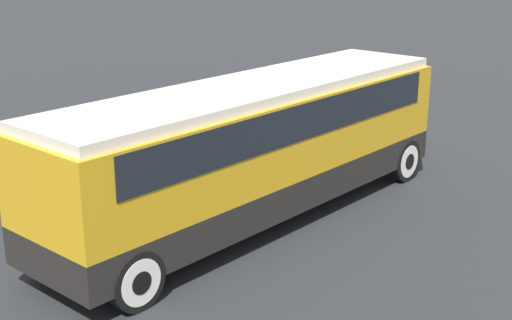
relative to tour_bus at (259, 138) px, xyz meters
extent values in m
plane|color=#26282B|center=(-0.10, 0.00, -1.94)|extent=(120.00, 120.00, 0.00)
cube|color=black|center=(-0.10, 0.00, -1.09)|extent=(11.14, 2.57, 0.75)
cube|color=gold|center=(-0.10, 0.00, 0.17)|extent=(11.14, 2.57, 1.76)
cube|color=black|center=(-0.10, 0.00, 0.60)|extent=(9.80, 2.61, 0.79)
cube|color=silver|center=(-0.10, 0.00, 1.16)|extent=(10.91, 2.37, 0.22)
cube|color=gold|center=(5.32, 0.00, -0.08)|extent=(0.36, 2.47, 2.01)
cylinder|color=black|center=(4.57, -1.18, -1.38)|extent=(1.12, 0.28, 1.12)
cylinder|color=silver|center=(4.57, -1.18, -1.38)|extent=(0.87, 0.30, 0.87)
cylinder|color=black|center=(4.57, -1.18, -1.38)|extent=(0.43, 0.32, 0.43)
cylinder|color=black|center=(4.57, 1.18, -1.38)|extent=(1.12, 0.28, 1.12)
cylinder|color=silver|center=(4.57, 1.18, -1.38)|extent=(0.87, 0.30, 0.87)
cylinder|color=black|center=(4.57, 1.18, -1.38)|extent=(0.43, 0.32, 0.43)
cylinder|color=black|center=(-4.60, -1.18, -1.38)|extent=(1.12, 0.28, 1.12)
cylinder|color=silver|center=(-4.60, -1.18, -1.38)|extent=(0.87, 0.30, 0.87)
cylinder|color=black|center=(-4.60, -1.18, -1.38)|extent=(0.43, 0.32, 0.43)
cylinder|color=black|center=(-4.60, 1.18, -1.38)|extent=(1.12, 0.28, 1.12)
cylinder|color=silver|center=(-4.60, 1.18, -1.38)|extent=(0.87, 0.30, 0.87)
cylinder|color=black|center=(-4.60, 1.18, -1.38)|extent=(0.43, 0.32, 0.43)
cube|color=#BCBCC1|center=(4.88, 6.58, -1.36)|extent=(4.40, 1.85, 0.67)
cube|color=black|center=(4.70, 6.58, -0.76)|extent=(2.29, 1.67, 0.53)
cylinder|color=black|center=(6.61, 5.74, -1.61)|extent=(0.67, 0.22, 0.67)
cylinder|color=black|center=(6.61, 5.74, -1.61)|extent=(0.25, 0.26, 0.25)
cylinder|color=black|center=(6.61, 7.41, -1.61)|extent=(0.67, 0.22, 0.67)
cylinder|color=black|center=(6.61, 7.41, -1.61)|extent=(0.25, 0.26, 0.25)
cylinder|color=black|center=(3.14, 5.74, -1.61)|extent=(0.67, 0.22, 0.67)
cylinder|color=black|center=(3.14, 5.74, -1.61)|extent=(0.25, 0.26, 0.25)
cylinder|color=black|center=(3.14, 7.41, -1.61)|extent=(0.67, 0.22, 0.67)
cylinder|color=black|center=(3.14, 7.41, -1.61)|extent=(0.25, 0.26, 0.25)
cube|color=silver|center=(-1.49, 5.01, -1.38)|extent=(4.76, 1.88, 0.65)
cube|color=black|center=(-1.68, 5.01, -0.78)|extent=(2.48, 1.69, 0.56)
cylinder|color=black|center=(0.46, 4.16, -1.63)|extent=(0.62, 0.22, 0.62)
cylinder|color=black|center=(0.46, 4.16, -1.63)|extent=(0.24, 0.26, 0.24)
cylinder|color=black|center=(0.46, 5.86, -1.63)|extent=(0.62, 0.22, 0.62)
cylinder|color=black|center=(0.46, 5.86, -1.63)|extent=(0.24, 0.26, 0.24)
cylinder|color=black|center=(-3.44, 4.16, -1.63)|extent=(0.62, 0.22, 0.62)
cylinder|color=black|center=(-3.44, 4.16, -1.63)|extent=(0.24, 0.26, 0.24)
camera|label=1|loc=(-11.62, -10.15, 4.39)|focal=50.00mm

